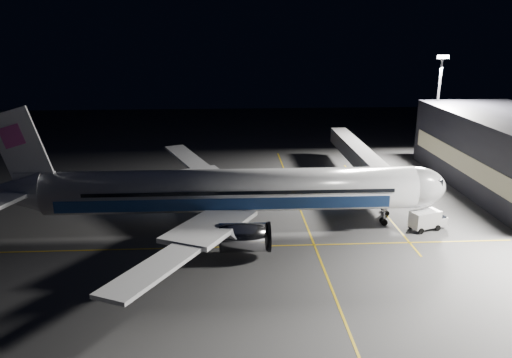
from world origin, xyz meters
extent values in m
plane|color=#4C4C4F|center=(0.00, 0.00, 0.00)|extent=(200.00, 200.00, 0.00)
cube|color=gold|center=(10.00, 0.00, 0.01)|extent=(0.25, 80.00, 0.01)
cube|color=gold|center=(0.00, -6.00, 0.01)|extent=(70.00, 0.25, 0.01)
cube|color=gold|center=(22.00, 10.00, 0.01)|extent=(0.25, 40.00, 0.01)
cylinder|color=silver|center=(0.00, 0.00, 5.30)|extent=(48.00, 5.60, 5.60)
ellipsoid|color=silver|center=(24.00, 0.00, 5.30)|extent=(8.96, 5.60, 5.60)
cube|color=black|center=(26.30, 0.00, 6.30)|extent=(2.20, 3.40, 0.90)
cone|color=silver|center=(-28.50, 0.00, 5.60)|extent=(9.00, 5.49, 5.49)
cube|color=navy|center=(-1.00, 2.78, 4.40)|extent=(42.24, 0.25, 1.50)
cube|color=navy|center=(-1.00, -2.78, 4.40)|extent=(42.24, 0.25, 1.50)
cube|color=silver|center=(-2.50, 8.00, 3.70)|extent=(11.36, 15.23, 1.53)
cube|color=silver|center=(-2.50, -8.00, 3.70)|extent=(11.36, 15.23, 1.53)
cube|color=silver|center=(-7.50, 20.50, 4.57)|extent=(8.57, 13.22, 1.31)
cube|color=silver|center=(-7.50, -20.50, 4.57)|extent=(8.57, 13.22, 1.31)
cube|color=silver|center=(-28.00, 5.20, 5.90)|extent=(6.20, 9.67, 0.45)
cube|color=white|center=(-26.20, 0.00, 11.50)|extent=(7.53, 0.40, 10.28)
cube|color=#DF4CAC|center=(-27.00, 0.00, 12.90)|extent=(3.22, 0.55, 3.22)
cylinder|color=#B7B7BF|center=(1.20, 9.00, 2.55)|extent=(5.60, 3.40, 3.40)
cylinder|color=#B7B7BF|center=(1.20, -9.00, 2.55)|extent=(5.60, 3.40, 3.40)
cylinder|color=#9999A0|center=(20.50, 0.00, 1.25)|extent=(0.26, 0.26, 2.50)
cylinder|color=black|center=(20.50, 0.00, 0.45)|extent=(0.90, 0.70, 0.90)
cylinder|color=#9999A0|center=(-3.00, 4.30, 1.25)|extent=(0.26, 0.26, 2.50)
cylinder|color=#9999A0|center=(-3.00, -4.30, 1.25)|extent=(0.26, 0.26, 2.50)
cylinder|color=black|center=(-3.00, 4.30, 0.55)|extent=(1.10, 1.60, 1.10)
cylinder|color=black|center=(-3.00, -4.30, 0.55)|extent=(1.10, 1.60, 1.10)
cube|color=brown|center=(36.95, 14.00, 5.00)|extent=(0.15, 36.00, 3.00)
cube|color=#B2B2B7|center=(22.00, 20.05, 4.60)|extent=(3.00, 33.90, 2.80)
cube|color=#B2B2B7|center=(22.00, 4.20, 4.60)|extent=(3.60, 3.20, 3.40)
cylinder|color=#9999A0|center=(22.00, 4.20, 1.55)|extent=(0.70, 0.70, 3.10)
cylinder|color=black|center=(22.00, 3.30, 0.35)|extent=(0.70, 0.30, 0.70)
cylinder|color=black|center=(22.00, 5.10, 0.35)|extent=(0.70, 0.30, 0.70)
cylinder|color=#59595E|center=(40.00, 32.00, 10.00)|extent=(0.44, 0.44, 20.00)
cube|color=#59595E|center=(40.00, 32.00, 20.30)|extent=(2.40, 0.50, 0.80)
cube|color=white|center=(40.00, 31.65, 20.30)|extent=(2.20, 0.15, 0.60)
cube|color=silver|center=(25.36, -2.00, 1.52)|extent=(4.35, 3.18, 2.15)
cube|color=silver|center=(27.57, -1.20, 0.93)|extent=(2.11, 2.28, 1.18)
cube|color=black|center=(27.57, -1.20, 1.42)|extent=(1.67, 1.97, 0.49)
cylinder|color=black|center=(26.30, -0.57, 0.39)|extent=(0.82, 0.50, 0.78)
cylinder|color=black|center=(27.00, -2.50, 0.39)|extent=(0.82, 0.50, 0.78)
cylinder|color=black|center=(23.72, -1.50, 0.39)|extent=(0.82, 0.50, 0.78)
cylinder|color=black|center=(24.42, -3.43, 0.39)|extent=(0.82, 0.50, 0.78)
cube|color=black|center=(-11.04, 16.12, 0.79)|extent=(2.76, 2.00, 1.15)
cube|color=black|center=(-11.04, 16.12, 1.52)|extent=(1.22, 1.22, 0.63)
sphere|color=#FFF2CC|center=(-11.71, 15.41, 0.79)|extent=(0.27, 0.27, 0.27)
sphere|color=#FFF2CC|center=(-10.68, 15.22, 0.79)|extent=(0.27, 0.27, 0.27)
cylinder|color=black|center=(-9.96, 16.82, 0.31)|extent=(0.66, 0.34, 0.63)
cylinder|color=black|center=(-10.28, 15.07, 0.31)|extent=(0.66, 0.34, 0.63)
cylinder|color=black|center=(-11.81, 17.17, 0.31)|extent=(0.66, 0.34, 0.63)
cylinder|color=black|center=(-12.13, 15.42, 0.31)|extent=(0.66, 0.34, 0.63)
cone|color=#F2530A|center=(-1.46, 4.00, 0.28)|extent=(0.37, 0.37, 0.55)
cone|color=#F2530A|center=(3.52, 13.84, 0.34)|extent=(0.45, 0.45, 0.67)
cone|color=#F2530A|center=(-4.69, 9.99, 0.26)|extent=(0.35, 0.35, 0.52)
camera|label=1|loc=(-0.37, -61.92, 25.95)|focal=35.00mm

